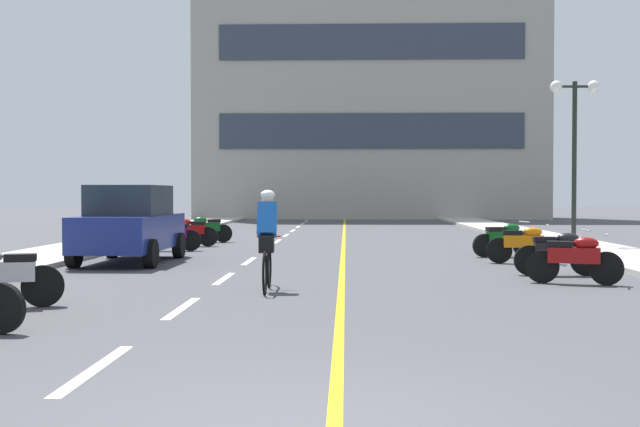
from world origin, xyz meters
The scene contains 28 objects.
ground_plane centered at (0.00, 21.00, 0.00)m, with size 140.00×140.00×0.00m, color #47474C.
curb_left centered at (-7.20, 24.00, 0.06)m, with size 2.40×72.00×0.12m, color #B7B2A8.
curb_right centered at (7.20, 24.00, 0.06)m, with size 2.40×72.00×0.12m, color #B7B2A8.
lane_dash_0 centered at (-2.00, 2.00, 0.00)m, with size 0.14×2.20×0.01m, color silver.
lane_dash_1 centered at (-2.00, 6.00, 0.00)m, with size 0.14×2.20×0.01m, color silver.
lane_dash_2 centered at (-2.00, 10.00, 0.00)m, with size 0.14×2.20×0.01m, color silver.
lane_dash_3 centered at (-2.00, 14.00, 0.00)m, with size 0.14×2.20×0.01m, color silver.
lane_dash_4 centered at (-2.00, 18.00, 0.00)m, with size 0.14×2.20×0.01m, color silver.
lane_dash_5 centered at (-2.00, 22.00, 0.00)m, with size 0.14×2.20×0.01m, color silver.
lane_dash_6 centered at (-2.00, 26.00, 0.00)m, with size 0.14×2.20×0.01m, color silver.
lane_dash_7 centered at (-2.00, 30.00, 0.00)m, with size 0.14×2.20×0.01m, color silver.
lane_dash_8 centered at (-2.00, 34.00, 0.00)m, with size 0.14×2.20×0.01m, color silver.
lane_dash_9 centered at (-2.00, 38.00, 0.00)m, with size 0.14×2.20×0.01m, color silver.
lane_dash_10 centered at (-2.00, 42.00, 0.00)m, with size 0.14×2.20×0.01m, color silver.
lane_dash_11 centered at (-2.00, 46.00, 0.00)m, with size 0.14×2.20×0.01m, color silver.
centre_line_yellow centered at (0.25, 24.00, 0.00)m, with size 0.12×66.00×0.01m, color gold.
office_building centered at (1.87, 48.19, 9.15)m, with size 22.42×6.49×18.30m.
street_lamp_mid centered at (7.13, 19.01, 3.70)m, with size 1.46×0.36×4.87m.
parked_car_near centered at (-4.75, 13.48, 0.92)m, with size 1.96×4.22×1.82m.
motorcycle_1 centered at (-4.56, 5.88, 0.47)m, with size 1.64×0.79×0.92m.
motorcycle_2 centered at (4.43, 9.24, 0.47)m, with size 1.65×0.77×0.92m.
motorcycle_3 centered at (4.53, 10.76, 0.47)m, with size 1.70×0.60×0.92m.
motorcycle_4 centered at (4.45, 13.48, 0.47)m, with size 1.70×0.60×0.92m.
motorcycle_5 centered at (4.40, 15.49, 0.47)m, with size 1.68×0.67×0.92m.
motorcycle_6 centered at (-4.62, 17.32, 0.47)m, with size 1.70×0.60×0.92m.
motorcycle_7 centered at (-4.46, 19.35, 0.47)m, with size 1.70×0.60×0.92m.
motorcycle_8 centered at (-4.30, 21.30, 0.47)m, with size 1.69×0.62×0.92m.
cyclist_rider centered at (-0.99, 8.13, 0.89)m, with size 0.42×1.77×1.71m.
Camera 1 is at (0.33, -5.43, 1.63)m, focal length 45.64 mm.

